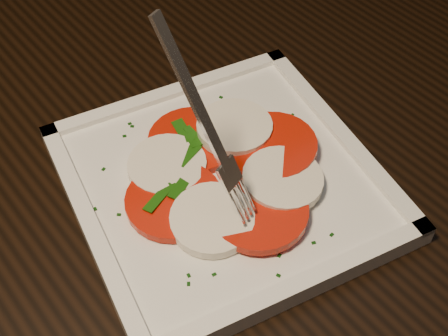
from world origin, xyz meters
name	(u,v)px	position (x,y,z in m)	size (l,w,h in m)	color
table	(215,220)	(0.10, 0.06, 0.65)	(1.28, 0.93, 0.75)	black
plate	(224,184)	(0.09, 0.02, 0.76)	(0.27, 0.27, 0.01)	white
caprese_salad	(224,173)	(0.09, 0.02, 0.77)	(0.22, 0.22, 0.02)	red
fork	(194,119)	(0.06, 0.01, 0.87)	(0.03, 0.09, 0.17)	white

